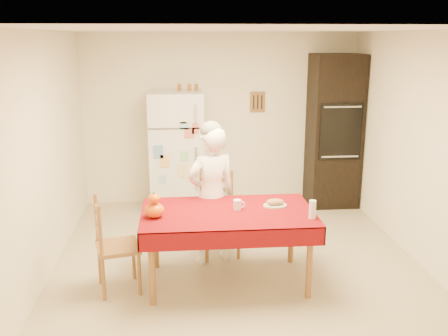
{
  "coord_description": "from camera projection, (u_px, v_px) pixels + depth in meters",
  "views": [
    {
      "loc": [
        -0.6,
        -5.03,
        2.44
      ],
      "look_at": [
        -0.13,
        0.2,
        1.05
      ],
      "focal_mm": 40.0,
      "sensor_mm": 36.0,
      "label": 1
    }
  ],
  "objects": [
    {
      "name": "pumpkin_upper",
      "position": [
        154.0,
        198.0,
        4.72
      ],
      "size": [
        0.12,
        0.12,
        0.09
      ],
      "primitive_type": "ellipsoid",
      "color": "#E26105",
      "rests_on": "pumpkin_lower"
    },
    {
      "name": "seated_woman",
      "position": [
        211.0,
        196.0,
        5.4
      ],
      "size": [
        0.64,
        0.52,
        1.52
      ],
      "primitive_type": "imported",
      "rotation": [
        0.0,
        0.0,
        3.46
      ],
      "color": "white",
      "rests_on": "floor"
    },
    {
      "name": "spice_jar_mid",
      "position": [
        190.0,
        87.0,
        6.89
      ],
      "size": [
        0.05,
        0.05,
        0.1
      ],
      "primitive_type": "cylinder",
      "color": "#965C1B",
      "rests_on": "refrigerator"
    },
    {
      "name": "spice_jar_right",
      "position": [
        196.0,
        87.0,
        6.9
      ],
      "size": [
        0.05,
        0.05,
        0.1
      ],
      "primitive_type": "cylinder",
      "color": "brown",
      "rests_on": "refrigerator"
    },
    {
      "name": "dining_table",
      "position": [
        228.0,
        218.0,
        4.94
      ],
      "size": [
        1.7,
        1.0,
        0.76
      ],
      "color": "brown",
      "rests_on": "floor"
    },
    {
      "name": "chair_far",
      "position": [
        218.0,
        211.0,
        5.69
      ],
      "size": [
        0.47,
        0.45,
        0.95
      ],
      "rotation": [
        0.0,
        0.0,
        0.13
      ],
      "color": "brown",
      "rests_on": "floor"
    },
    {
      "name": "bread_loaf",
      "position": [
        275.0,
        202.0,
        5.05
      ],
      "size": [
        0.18,
        0.1,
        0.06
      ],
      "primitive_type": "ellipsoid",
      "color": "#A37550",
      "rests_on": "bread_plate"
    },
    {
      "name": "bread_plate",
      "position": [
        275.0,
        206.0,
        5.06
      ],
      "size": [
        0.24,
        0.24,
        0.02
      ],
      "primitive_type": "cylinder",
      "color": "silver",
      "rests_on": "dining_table"
    },
    {
      "name": "coffee_mug",
      "position": [
        237.0,
        205.0,
        4.96
      ],
      "size": [
        0.08,
        0.08,
        0.1
      ],
      "primitive_type": "cylinder",
      "color": "white",
      "rests_on": "dining_table"
    },
    {
      "name": "wine_glass",
      "position": [
        312.0,
        209.0,
        4.72
      ],
      "size": [
        0.07,
        0.07,
        0.18
      ],
      "primitive_type": "cylinder",
      "color": "white",
      "rests_on": "dining_table"
    },
    {
      "name": "pumpkin_lower",
      "position": [
        154.0,
        210.0,
        4.75
      ],
      "size": [
        0.19,
        0.19,
        0.14
      ],
      "primitive_type": "ellipsoid",
      "color": "#C94104",
      "rests_on": "dining_table"
    },
    {
      "name": "room_shell",
      "position": [
        238.0,
        118.0,
        5.11
      ],
      "size": [
        4.02,
        4.52,
        2.51
      ],
      "color": "white",
      "rests_on": "ground"
    },
    {
      "name": "floor",
      "position": [
        237.0,
        263.0,
        5.52
      ],
      "size": [
        4.5,
        4.5,
        0.0
      ],
      "primitive_type": "plane",
      "color": "tan",
      "rests_on": "ground"
    },
    {
      "name": "chair_left",
      "position": [
        111.0,
        242.0,
        4.82
      ],
      "size": [
        0.49,
        0.5,
        0.95
      ],
      "rotation": [
        0.0,
        0.0,
        1.81
      ],
      "color": "brown",
      "rests_on": "floor"
    },
    {
      "name": "spice_jar_left",
      "position": [
        179.0,
        88.0,
        6.88
      ],
      "size": [
        0.05,
        0.05,
        0.1
      ],
      "primitive_type": "cylinder",
      "color": "brown",
      "rests_on": "refrigerator"
    },
    {
      "name": "oven_cabinet",
      "position": [
        334.0,
        131.0,
        7.23
      ],
      "size": [
        0.7,
        0.62,
        2.2
      ],
      "color": "black",
      "rests_on": "floor"
    },
    {
      "name": "refrigerator",
      "position": [
        177.0,
        152.0,
        7.06
      ],
      "size": [
        0.75,
        0.74,
        1.7
      ],
      "color": "white",
      "rests_on": "floor"
    }
  ]
}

